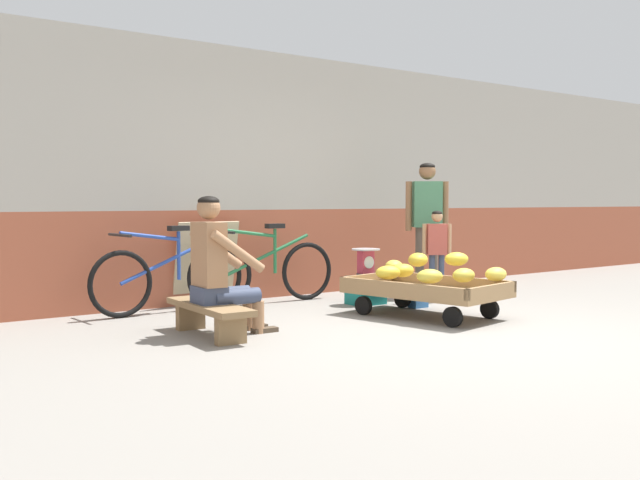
% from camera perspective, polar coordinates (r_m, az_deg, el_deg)
% --- Properties ---
extents(ground_plane, '(80.00, 80.00, 0.00)m').
position_cam_1_polar(ground_plane, '(6.06, 11.24, -7.43)').
color(ground_plane, gray).
extents(back_wall, '(16.00, 0.30, 2.77)m').
position_cam_1_polar(back_wall, '(8.34, -4.40, 5.04)').
color(back_wall, '#A35138').
rests_on(back_wall, ground).
extents(banana_cart, '(1.09, 1.57, 0.36)m').
position_cam_1_polar(banana_cart, '(6.96, 8.30, -4.03)').
color(banana_cart, '#99754C').
rests_on(banana_cart, ground).
extents(banana_pile, '(0.98, 1.42, 0.26)m').
position_cam_1_polar(banana_pile, '(6.91, 8.66, -2.28)').
color(banana_pile, gold).
rests_on(banana_pile, banana_cart).
extents(low_bench, '(0.35, 1.11, 0.27)m').
position_cam_1_polar(low_bench, '(5.97, -8.69, -5.62)').
color(low_bench, olive).
rests_on(low_bench, ground).
extents(vendor_seated, '(0.69, 0.50, 1.14)m').
position_cam_1_polar(vendor_seated, '(5.96, -7.95, -2.06)').
color(vendor_seated, '#9E704C').
rests_on(vendor_seated, ground).
extents(plastic_crate, '(0.36, 0.28, 0.30)m').
position_cam_1_polar(plastic_crate, '(7.75, 3.61, -3.95)').
color(plastic_crate, '#19847F').
rests_on(plastic_crate, ground).
extents(weighing_scale, '(0.30, 0.30, 0.29)m').
position_cam_1_polar(weighing_scale, '(7.72, 3.63, -1.72)').
color(weighing_scale, '#28282D').
rests_on(weighing_scale, plastic_crate).
extents(bicycle_near_left, '(1.66, 0.48, 0.86)m').
position_cam_1_polar(bicycle_near_left, '(7.27, -11.75, -2.87)').
color(bicycle_near_left, black).
rests_on(bicycle_near_left, ground).
extents(bicycle_far_left, '(1.66, 0.48, 0.86)m').
position_cam_1_polar(bicycle_far_left, '(7.78, -4.22, -2.42)').
color(bicycle_far_left, black).
rests_on(bicycle_far_left, ground).
extents(sign_board, '(0.70, 0.21, 0.88)m').
position_cam_1_polar(sign_board, '(7.76, -8.98, -1.82)').
color(sign_board, '#C6B289').
rests_on(sign_board, ground).
extents(customer_adult, '(0.42, 0.34, 1.53)m').
position_cam_1_polar(customer_adult, '(8.34, 8.41, 2.05)').
color(customer_adult, brown).
rests_on(customer_adult, ground).
extents(customer_child, '(0.27, 0.22, 0.99)m').
position_cam_1_polar(customer_child, '(7.98, 9.17, -0.43)').
color(customer_child, '#38425B').
rests_on(customer_child, ground).
extents(shopping_bag, '(0.18, 0.12, 0.24)m').
position_cam_1_polar(shopping_bag, '(7.56, 7.73, -4.38)').
color(shopping_bag, '#3370B7').
rests_on(shopping_bag, ground).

